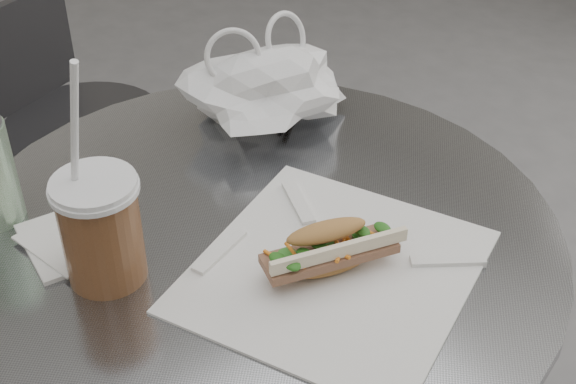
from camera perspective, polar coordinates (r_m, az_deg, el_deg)
cafe_table at (r=1.19m, az=-1.98°, el=-12.92°), size 0.76×0.76×0.74m
chair_far at (r=1.94m, az=-14.51°, el=2.06°), size 0.37×0.40×0.67m
sandwich_paper at (r=0.93m, az=3.29°, el=-5.61°), size 0.41×0.40×0.00m
banh_mi at (r=0.91m, az=2.88°, el=-4.08°), size 0.21×0.13×0.07m
iced_coffee at (r=0.91m, az=-13.18°, el=-2.50°), size 0.10×0.10×0.28m
sunglasses at (r=1.22m, az=0.47°, el=6.83°), size 0.11×0.09×0.06m
plastic_bag at (r=1.17m, az=-1.35°, el=7.25°), size 0.25×0.21×0.11m
napkin_stack at (r=1.01m, az=-14.76°, el=-3.10°), size 0.13×0.13×0.01m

